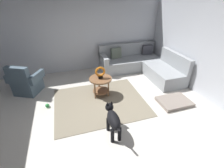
{
  "coord_description": "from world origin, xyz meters",
  "views": [
    {
      "loc": [
        -0.55,
        -2.61,
        2.5
      ],
      "look_at": [
        0.45,
        0.6,
        0.55
      ],
      "focal_mm": 25.4,
      "sensor_mm": 36.0,
      "label": 1
    }
  ],
  "objects_px": {
    "sectional_couch": "(142,65)",
    "armchair": "(26,83)",
    "side_table": "(101,82)",
    "torus_sculpture": "(100,72)",
    "dog_bed_mat": "(174,102)",
    "dog": "(113,119)",
    "dog_toy_ball": "(47,106)"
  },
  "relations": [
    {
      "from": "sectional_couch",
      "to": "dog_toy_ball",
      "type": "xyz_separation_m",
      "value": [
        -3.14,
        -1.14,
        -0.24
      ]
    },
    {
      "from": "side_table",
      "to": "torus_sculpture",
      "type": "distance_m",
      "value": 0.29
    },
    {
      "from": "sectional_couch",
      "to": "torus_sculpture",
      "type": "xyz_separation_m",
      "value": [
        -1.73,
        -1.02,
        0.42
      ]
    },
    {
      "from": "armchair",
      "to": "torus_sculpture",
      "type": "xyz_separation_m",
      "value": [
        1.95,
        -0.75,
        0.39
      ]
    },
    {
      "from": "dog_toy_ball",
      "to": "sectional_couch",
      "type": "bearing_deg",
      "value": 20.0
    },
    {
      "from": "dog_bed_mat",
      "to": "dog",
      "type": "height_order",
      "value": "dog"
    },
    {
      "from": "torus_sculpture",
      "to": "dog_bed_mat",
      "type": "relative_size",
      "value": 0.41
    },
    {
      "from": "armchair",
      "to": "torus_sculpture",
      "type": "distance_m",
      "value": 2.13
    },
    {
      "from": "side_table",
      "to": "torus_sculpture",
      "type": "relative_size",
      "value": 1.84
    },
    {
      "from": "side_table",
      "to": "dog",
      "type": "relative_size",
      "value": 0.71
    },
    {
      "from": "dog",
      "to": "sectional_couch",
      "type": "bearing_deg",
      "value": 53.87
    },
    {
      "from": "dog",
      "to": "dog_toy_ball",
      "type": "xyz_separation_m",
      "value": [
        -1.31,
        1.3,
        -0.33
      ]
    },
    {
      "from": "sectional_couch",
      "to": "dog_toy_ball",
      "type": "height_order",
      "value": "sectional_couch"
    },
    {
      "from": "side_table",
      "to": "sectional_couch",
      "type": "bearing_deg",
      "value": 30.49
    },
    {
      "from": "sectional_couch",
      "to": "dog",
      "type": "relative_size",
      "value": 2.65
    },
    {
      "from": "dog_bed_mat",
      "to": "dog_toy_ball",
      "type": "xyz_separation_m",
      "value": [
        -3.14,
        0.8,
        0.0
      ]
    },
    {
      "from": "armchair",
      "to": "dog_bed_mat",
      "type": "distance_m",
      "value": 4.05
    },
    {
      "from": "torus_sculpture",
      "to": "side_table",
      "type": "bearing_deg",
      "value": 90.0
    },
    {
      "from": "armchair",
      "to": "sectional_couch",
      "type": "bearing_deg",
      "value": 30.46
    },
    {
      "from": "armchair",
      "to": "dog",
      "type": "bearing_deg",
      "value": -23.29
    },
    {
      "from": "dog",
      "to": "side_table",
      "type": "bearing_deg",
      "value": 86.65
    },
    {
      "from": "dog_bed_mat",
      "to": "armchair",
      "type": "bearing_deg",
      "value": 155.53
    },
    {
      "from": "sectional_couch",
      "to": "torus_sculpture",
      "type": "distance_m",
      "value": 2.05
    },
    {
      "from": "armchair",
      "to": "side_table",
      "type": "bearing_deg",
      "value": 5.27
    },
    {
      "from": "armchair",
      "to": "dog_bed_mat",
      "type": "relative_size",
      "value": 1.23
    },
    {
      "from": "sectional_couch",
      "to": "armchair",
      "type": "bearing_deg",
      "value": -175.83
    },
    {
      "from": "armchair",
      "to": "dog_bed_mat",
      "type": "bearing_deg",
      "value": 1.82
    },
    {
      "from": "sectional_couch",
      "to": "dog_bed_mat",
      "type": "xyz_separation_m",
      "value": [
        -0.01,
        -1.94,
        -0.24
      ]
    },
    {
      "from": "sectional_couch",
      "to": "armchair",
      "type": "xyz_separation_m",
      "value": [
        -3.68,
        -0.27,
        0.03
      ]
    },
    {
      "from": "dog_bed_mat",
      "to": "dog_toy_ball",
      "type": "height_order",
      "value": "dog_toy_ball"
    },
    {
      "from": "armchair",
      "to": "dog_bed_mat",
      "type": "xyz_separation_m",
      "value": [
        3.68,
        -1.67,
        -0.28
      ]
    },
    {
      "from": "dog_bed_mat",
      "to": "dog_toy_ball",
      "type": "relative_size",
      "value": 8.07
    }
  ]
}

